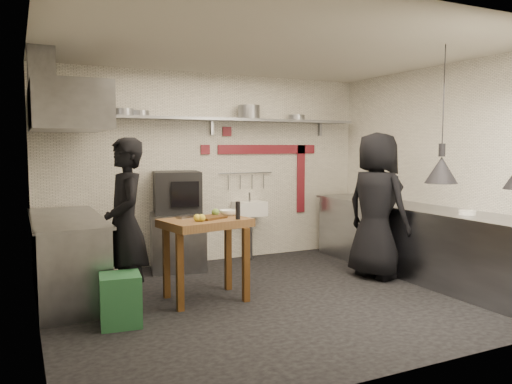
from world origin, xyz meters
name	(u,v)px	position (x,y,z in m)	size (l,w,h in m)	color
floor	(277,297)	(0.00, 0.00, 0.00)	(5.00, 5.00, 0.00)	black
ceiling	(278,48)	(0.00, 0.00, 2.80)	(5.00, 5.00, 0.00)	beige
wall_back	(211,168)	(0.00, 2.10, 1.40)	(5.00, 0.04, 2.80)	white
wall_front	(410,190)	(0.00, -2.10, 1.40)	(5.00, 0.04, 2.80)	white
wall_left	(34,182)	(-2.50, 0.00, 1.40)	(0.04, 4.20, 2.80)	white
wall_right	(442,171)	(2.50, 0.00, 1.40)	(0.04, 4.20, 2.80)	white
red_band_horiz	(268,149)	(0.95, 2.08, 1.68)	(1.70, 0.02, 0.14)	maroon
red_band_vert	(301,179)	(1.55, 2.08, 1.20)	(0.14, 0.02, 1.10)	maroon
red_tile_a	(227,132)	(0.25, 2.08, 1.95)	(0.14, 0.02, 0.14)	maroon
red_tile_b	(205,150)	(-0.10, 2.08, 1.68)	(0.14, 0.02, 0.14)	maroon
back_shelf	(215,119)	(0.00, 1.92, 2.12)	(4.60, 0.34, 0.04)	slate
shelf_bracket_left	(76,124)	(-1.90, 2.07, 2.02)	(0.04, 0.06, 0.24)	slate
shelf_bracket_mid	(212,127)	(0.00, 2.07, 2.02)	(0.04, 0.06, 0.24)	slate
shelf_bracket_right	(320,129)	(1.90, 2.07, 2.02)	(0.04, 0.06, 0.24)	slate
pan_far_left	(124,112)	(-1.31, 1.92, 2.19)	(0.26, 0.26, 0.09)	slate
pan_mid_left	(140,113)	(-1.09, 1.92, 2.18)	(0.24, 0.24, 0.07)	slate
stock_pot	(249,112)	(0.54, 1.92, 2.24)	(0.33, 0.33, 0.20)	slate
pan_right	(296,117)	(1.36, 1.92, 2.18)	(0.26, 0.26, 0.08)	slate
oven_stand	(178,241)	(-0.64, 1.77, 0.40)	(0.73, 0.66, 0.80)	slate
combi_oven	(177,192)	(-0.63, 1.78, 1.09)	(0.63, 0.58, 0.58)	black
oven_door	(179,194)	(-0.68, 1.51, 1.09)	(0.53, 0.03, 0.46)	maroon
oven_glass	(185,194)	(-0.62, 1.45, 1.09)	(0.37, 0.02, 0.34)	black
hand_sink	(250,209)	(0.55, 1.92, 0.78)	(0.46, 0.34, 0.22)	white
sink_tap	(250,197)	(0.55, 1.92, 0.96)	(0.03, 0.03, 0.14)	slate
sink_drain	(251,237)	(0.55, 1.88, 0.34)	(0.06, 0.06, 0.66)	slate
utensil_rail	(246,173)	(0.55, 2.06, 1.32)	(0.02, 0.02, 0.90)	slate
counter_right	(420,243)	(2.15, 0.00, 0.45)	(0.70, 3.80, 0.90)	slate
counter_right_top	(421,208)	(2.15, 0.00, 0.92)	(0.76, 3.90, 0.03)	slate
small_bowl_right	(467,213)	(2.10, -0.79, 0.96)	(0.20, 0.20, 0.05)	white
counter_left	(68,258)	(-2.15, 1.05, 0.45)	(0.70, 1.90, 0.90)	slate
counter_left_top	(66,218)	(-2.15, 1.05, 0.92)	(0.76, 2.00, 0.03)	slate
extractor_hood	(67,108)	(-2.10, 1.05, 2.15)	(0.78, 1.60, 0.50)	slate
hood_duct	(41,70)	(-2.35, 1.05, 2.55)	(0.28, 0.28, 0.50)	slate
green_bin	(120,300)	(-1.78, -0.13, 0.25)	(0.38, 0.38, 0.50)	#256036
prep_table	(206,259)	(-0.76, 0.28, 0.46)	(0.92, 0.64, 0.92)	brown
cutting_board	(211,218)	(-0.70, 0.27, 0.93)	(0.31, 0.22, 0.03)	#502F12
pepper_mill	(238,210)	(-0.45, 0.09, 1.02)	(0.05, 0.05, 0.20)	black
lemon_a	(197,218)	(-0.91, 0.13, 0.96)	(0.08, 0.08, 0.08)	gold
lemon_b	(202,218)	(-0.86, 0.12, 0.96)	(0.08, 0.08, 0.08)	gold
veg_ball	(215,212)	(-0.59, 0.41, 0.97)	(0.09, 0.09, 0.09)	olive
steel_tray	(186,217)	(-0.94, 0.44, 0.94)	(0.19, 0.12, 0.03)	slate
bowl	(228,213)	(-0.42, 0.43, 0.95)	(0.20, 0.20, 0.06)	white
heat_lamp_near	(443,115)	(1.49, -0.96, 2.06)	(0.35, 0.35, 1.47)	black
chef_left	(126,225)	(-1.64, 0.27, 0.91)	(0.66, 0.44, 1.82)	black
chef_right	(377,205)	(1.60, 0.23, 0.95)	(0.93, 0.61, 1.91)	black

